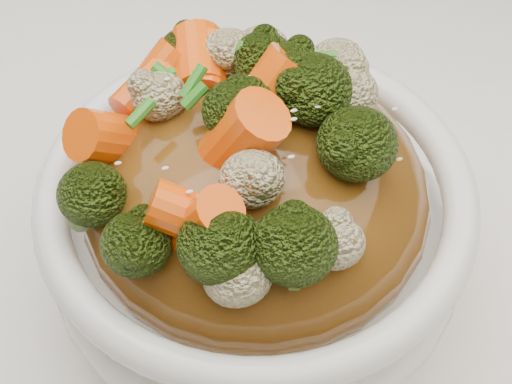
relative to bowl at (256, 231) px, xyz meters
name	(u,v)px	position (x,y,z in m)	size (l,w,h in m)	color
tablecloth	(307,248)	(0.04, 0.02, -0.06)	(1.20, 0.80, 0.04)	white
bowl	(256,231)	(0.00, 0.00, 0.00)	(0.23, 0.23, 0.09)	white
sauce_base	(256,196)	(0.00, 0.00, 0.03)	(0.18, 0.18, 0.10)	#603910
carrots	(256,106)	(0.00, 0.00, 0.10)	(0.18, 0.18, 0.05)	#FF5908
broccoli	(256,107)	(0.00, 0.00, 0.09)	(0.18, 0.18, 0.05)	black
cauliflower	(256,110)	(0.00, 0.00, 0.09)	(0.18, 0.18, 0.04)	beige
scallions	(256,104)	(0.00, 0.00, 0.10)	(0.13, 0.13, 0.02)	#2C7D1C
sesame_seeds	(256,104)	(0.00, 0.00, 0.10)	(0.16, 0.16, 0.01)	beige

